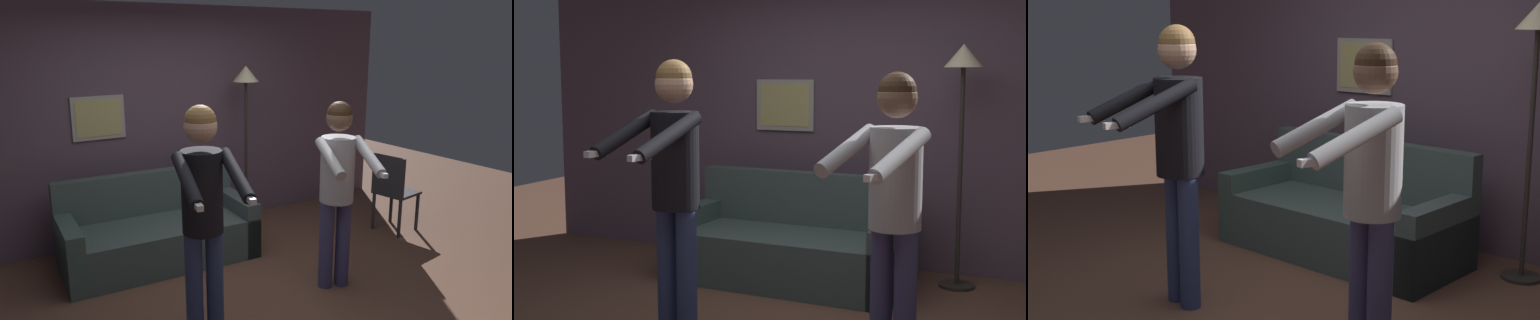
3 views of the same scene
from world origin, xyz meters
TOP-DOWN VIEW (x-y plane):
  - ground_plane at (0.00, 0.00)m, footprint 12.00×12.00m
  - back_wall_assembly at (-0.01, 2.07)m, footprint 6.40×0.09m
  - couch at (-0.36, 1.32)m, footprint 1.94×0.94m
  - torchiere_lamp at (0.93, 1.69)m, footprint 0.30×0.30m
  - person_standing_left at (-0.56, -0.18)m, footprint 0.52×0.75m
  - person_standing_right at (0.80, -0.07)m, footprint 0.57×0.73m
  - dining_chair_distant at (2.27, 0.61)m, footprint 0.48×0.48m

SIDE VIEW (x-z plane):
  - ground_plane at x=0.00m, z-range 0.00..0.00m
  - couch at x=-0.36m, z-range -0.16..0.71m
  - dining_chair_distant at x=2.27m, z-range 0.06..0.99m
  - person_standing_right at x=0.80m, z-range 0.18..1.89m
  - person_standing_left at x=-0.56m, z-range 0.20..1.99m
  - back_wall_assembly at x=-0.01m, z-range 0.00..2.60m
  - torchiere_lamp at x=0.93m, z-range 0.60..2.53m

